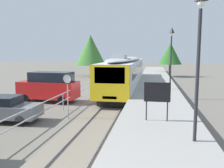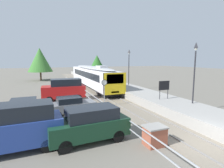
{
  "view_description": "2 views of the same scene",
  "coord_description": "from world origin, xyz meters",
  "px_view_note": "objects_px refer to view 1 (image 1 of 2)",
  "views": [
    {
      "loc": [
        2.91,
        -3.42,
        4.02
      ],
      "look_at": [
        0.0,
        13.29,
        1.8
      ],
      "focal_mm": 37.54,
      "sensor_mm": 36.0,
      "label": 1
    },
    {
      "loc": [
        -8.07,
        -6.82,
        4.81
      ],
      "look_at": [
        0.0,
        13.29,
        1.8
      ],
      "focal_mm": 28.82,
      "sensor_mm": 36.0,
      "label": 2
    }
  ],
  "objects_px": {
    "platform_lamp_mid_platform": "(171,46)",
    "platform_notice_board": "(157,93)",
    "platform_lamp_near_end": "(199,35)",
    "parked_van_red": "(49,86)",
    "parked_hatchback_grey": "(5,108)",
    "speed_limit_sign": "(67,85)",
    "commuter_train": "(126,71)"
  },
  "relations": [
    {
      "from": "platform_lamp_near_end",
      "to": "parked_van_red",
      "type": "bearing_deg",
      "value": 136.05
    },
    {
      "from": "platform_lamp_near_end",
      "to": "platform_notice_board",
      "type": "relative_size",
      "value": 2.97
    },
    {
      "from": "parked_hatchback_grey",
      "to": "commuter_train",
      "type": "bearing_deg",
      "value": 66.85
    },
    {
      "from": "platform_lamp_mid_platform",
      "to": "parked_hatchback_grey",
      "type": "relative_size",
      "value": 1.31
    },
    {
      "from": "platform_lamp_mid_platform",
      "to": "parked_van_red",
      "type": "distance_m",
      "value": 10.89
    },
    {
      "from": "commuter_train",
      "to": "speed_limit_sign",
      "type": "height_order",
      "value": "commuter_train"
    },
    {
      "from": "parked_van_red",
      "to": "platform_lamp_mid_platform",
      "type": "bearing_deg",
      "value": 16.11
    },
    {
      "from": "platform_lamp_mid_platform",
      "to": "parked_van_red",
      "type": "relative_size",
      "value": 1.07
    },
    {
      "from": "commuter_train",
      "to": "parked_hatchback_grey",
      "type": "distance_m",
      "value": 14.45
    },
    {
      "from": "platform_lamp_mid_platform",
      "to": "platform_notice_board",
      "type": "bearing_deg",
      "value": -97.34
    },
    {
      "from": "parked_van_red",
      "to": "platform_lamp_near_end",
      "type": "bearing_deg",
      "value": -43.95
    },
    {
      "from": "commuter_train",
      "to": "platform_lamp_mid_platform",
      "type": "bearing_deg",
      "value": -45.49
    },
    {
      "from": "platform_lamp_near_end",
      "to": "speed_limit_sign",
      "type": "relative_size",
      "value": 1.91
    },
    {
      "from": "platform_notice_board",
      "to": "speed_limit_sign",
      "type": "distance_m",
      "value": 5.88
    },
    {
      "from": "speed_limit_sign",
      "to": "parked_hatchback_grey",
      "type": "relative_size",
      "value": 0.69
    },
    {
      "from": "parked_hatchback_grey",
      "to": "platform_notice_board",
      "type": "bearing_deg",
      "value": -9.02
    },
    {
      "from": "platform_notice_board",
      "to": "parked_van_red",
      "type": "relative_size",
      "value": 0.36
    },
    {
      "from": "commuter_train",
      "to": "parked_hatchback_grey",
      "type": "xyz_separation_m",
      "value": [
        -5.66,
        -13.23,
        -1.36
      ]
    },
    {
      "from": "commuter_train",
      "to": "parked_van_red",
      "type": "xyz_separation_m",
      "value": [
        -5.52,
        -7.39,
        -0.85
      ]
    },
    {
      "from": "speed_limit_sign",
      "to": "platform_lamp_near_end",
      "type": "bearing_deg",
      "value": -36.65
    },
    {
      "from": "parked_van_red",
      "to": "parked_hatchback_grey",
      "type": "bearing_deg",
      "value": -91.31
    },
    {
      "from": "platform_lamp_near_end",
      "to": "parked_hatchback_grey",
      "type": "bearing_deg",
      "value": 159.5
    },
    {
      "from": "parked_hatchback_grey",
      "to": "parked_van_red",
      "type": "distance_m",
      "value": 5.85
    },
    {
      "from": "platform_lamp_mid_platform",
      "to": "platform_lamp_near_end",
      "type": "bearing_deg",
      "value": -90.0
    },
    {
      "from": "parked_hatchback_grey",
      "to": "speed_limit_sign",
      "type": "bearing_deg",
      "value": 18.07
    },
    {
      "from": "parked_hatchback_grey",
      "to": "parked_van_red",
      "type": "height_order",
      "value": "parked_van_red"
    },
    {
      "from": "platform_lamp_mid_platform",
      "to": "platform_notice_board",
      "type": "height_order",
      "value": "platform_lamp_mid_platform"
    },
    {
      "from": "commuter_train",
      "to": "speed_limit_sign",
      "type": "distance_m",
      "value": 12.28
    },
    {
      "from": "commuter_train",
      "to": "platform_lamp_mid_platform",
      "type": "relative_size",
      "value": 3.69
    },
    {
      "from": "speed_limit_sign",
      "to": "parked_hatchback_grey",
      "type": "distance_m",
      "value": 3.91
    },
    {
      "from": "platform_lamp_near_end",
      "to": "parked_van_red",
      "type": "height_order",
      "value": "platform_lamp_near_end"
    },
    {
      "from": "platform_notice_board",
      "to": "parked_van_red",
      "type": "distance_m",
      "value": 11.32
    }
  ]
}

